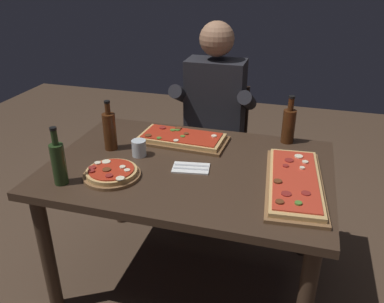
# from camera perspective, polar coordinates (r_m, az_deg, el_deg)

# --- Properties ---
(ground_plane) EXTENTS (6.40, 6.40, 0.00)m
(ground_plane) POSITION_cam_1_polar(r_m,az_deg,el_deg) (2.43, -0.34, -17.50)
(ground_plane) COLOR #4C3828
(dining_table) EXTENTS (1.40, 0.96, 0.74)m
(dining_table) POSITION_cam_1_polar(r_m,az_deg,el_deg) (2.04, -0.39, -4.26)
(dining_table) COLOR #3D2B1E
(dining_table) RESTS_ON ground_plane
(pizza_rectangular_front) EXTENTS (0.51, 0.27, 0.05)m
(pizza_rectangular_front) POSITION_cam_1_polar(r_m,az_deg,el_deg) (2.24, -1.47, 1.89)
(pizza_rectangular_front) COLOR brown
(pizza_rectangular_front) RESTS_ON dining_table
(pizza_rectangular_left) EXTENTS (0.31, 0.66, 0.05)m
(pizza_rectangular_left) POSITION_cam_1_polar(r_m,az_deg,el_deg) (1.87, 14.49, -4.23)
(pizza_rectangular_left) COLOR brown
(pizza_rectangular_left) RESTS_ON dining_table
(pizza_round_far) EXTENTS (0.27, 0.27, 0.05)m
(pizza_round_far) POSITION_cam_1_polar(r_m,az_deg,el_deg) (1.92, -11.45, -3.05)
(pizza_round_far) COLOR brown
(pizza_round_far) RESTS_ON dining_table
(wine_bottle_dark) EXTENTS (0.07, 0.07, 0.27)m
(wine_bottle_dark) POSITION_cam_1_polar(r_m,az_deg,el_deg) (2.16, -11.73, 2.99)
(wine_bottle_dark) COLOR #47230F
(wine_bottle_dark) RESTS_ON dining_table
(oil_bottle_amber) EXTENTS (0.06, 0.06, 0.28)m
(oil_bottle_amber) POSITION_cam_1_polar(r_m,az_deg,el_deg) (1.88, -18.60, -1.46)
(oil_bottle_amber) COLOR #233819
(oil_bottle_amber) RESTS_ON dining_table
(vinegar_bottle_green) EXTENTS (0.07, 0.07, 0.27)m
(vinegar_bottle_green) POSITION_cam_1_polar(r_m,az_deg,el_deg) (2.26, 13.71, 3.77)
(vinegar_bottle_green) COLOR #47230F
(vinegar_bottle_green) RESTS_ON dining_table
(tumbler_near_camera) EXTENTS (0.08, 0.08, 0.09)m
(tumbler_near_camera) POSITION_cam_1_polar(r_m,az_deg,el_deg) (2.09, -7.60, 0.37)
(tumbler_near_camera) COLOR silver
(tumbler_near_camera) RESTS_ON dining_table
(napkin_cutlery_set) EXTENTS (0.19, 0.14, 0.01)m
(napkin_cutlery_set) POSITION_cam_1_polar(r_m,az_deg,el_deg) (1.95, -0.15, -2.38)
(napkin_cutlery_set) COLOR white
(napkin_cutlery_set) RESTS_ON dining_table
(diner_chair) EXTENTS (0.44, 0.44, 0.87)m
(diner_chair) POSITION_cam_1_polar(r_m,az_deg,el_deg) (2.86, 3.53, 1.47)
(diner_chair) COLOR black
(diner_chair) RESTS_ON ground_plane
(seated_diner) EXTENTS (0.53, 0.41, 1.33)m
(seated_diner) POSITION_cam_1_polar(r_m,az_deg,el_deg) (2.66, 3.09, 5.46)
(seated_diner) COLOR #23232D
(seated_diner) RESTS_ON ground_plane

